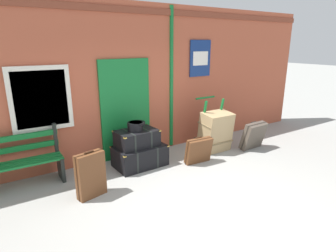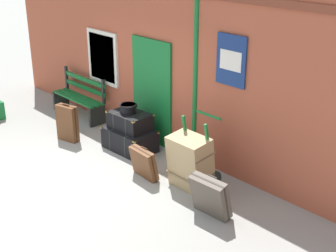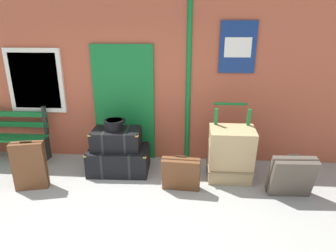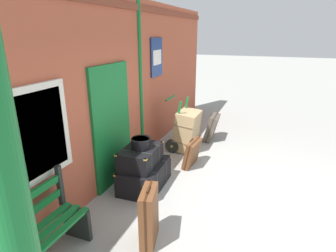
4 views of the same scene
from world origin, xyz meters
TOP-DOWN VIEW (x-y plane):
  - ground_plane at (0.00, 0.00)m, footprint 60.00×60.00m
  - brick_facade at (-0.01, 2.60)m, footprint 10.40×0.35m
  - platform_bench at (-2.41, 2.16)m, footprint 1.60×0.43m
  - steamer_trunk_base at (-0.17, 1.84)m, footprint 1.03×0.69m
  - steamer_trunk_middle at (-0.20, 1.88)m, footprint 0.84×0.59m
  - round_hatbox at (-0.24, 1.87)m, footprint 0.36×0.32m
  - porters_trolley at (1.67, 1.82)m, footprint 0.71×0.59m
  - large_brown_trunk at (1.67, 1.65)m, footprint 0.70×0.54m
  - suitcase_caramel at (-1.38, 1.19)m, footprint 0.49×0.28m
  - suitcase_slate at (0.90, 1.30)m, footprint 0.58×0.28m
  - suitcase_beige at (2.50, 1.25)m, footprint 0.63×0.37m

SIDE VIEW (x-z plane):
  - ground_plane at x=0.00m, z-range 0.00..0.00m
  - steamer_trunk_base at x=-0.17m, z-range 0.00..0.42m
  - porters_trolley at x=1.67m, z-range -0.33..0.87m
  - suitcase_slate at x=0.90m, z-range -0.01..0.56m
  - suitcase_beige at x=2.50m, z-range 0.00..0.65m
  - suitcase_caramel at x=-1.38m, z-range -0.02..0.77m
  - platform_bench at x=-2.41m, z-range -0.06..0.95m
  - large_brown_trunk at x=1.67m, z-range 0.00..0.92m
  - steamer_trunk_middle at x=-0.20m, z-range 0.42..0.74m
  - round_hatbox at x=-0.24m, z-range 0.75..0.93m
  - brick_facade at x=-0.01m, z-range 0.00..3.20m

